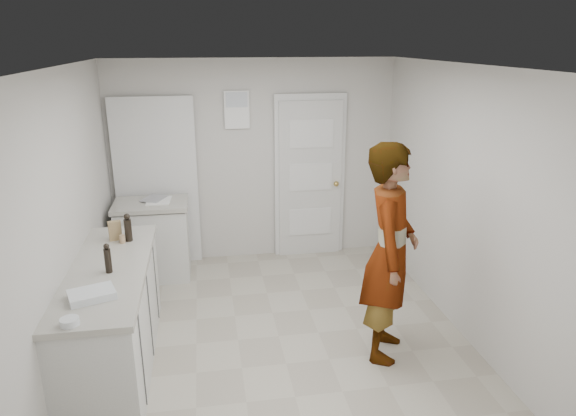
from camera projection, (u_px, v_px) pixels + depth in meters
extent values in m
plane|color=gray|center=(279.00, 336.00, 4.91)|extent=(4.00, 4.00, 0.00)
plane|color=beige|center=(254.00, 162.00, 6.39)|extent=(3.50, 0.00, 3.50)
plane|color=beige|center=(335.00, 336.00, 2.64)|extent=(3.50, 0.00, 3.50)
plane|color=beige|center=(69.00, 224.00, 4.24)|extent=(0.00, 4.00, 4.00)
plane|color=beige|center=(463.00, 203.00, 4.79)|extent=(0.00, 4.00, 4.00)
plane|color=silver|center=(277.00, 66.00, 4.13)|extent=(4.00, 4.00, 0.00)
cube|color=silver|center=(310.00, 180.00, 6.51)|extent=(0.80, 0.05, 2.00)
cube|color=silver|center=(310.00, 177.00, 6.53)|extent=(0.90, 0.04, 2.10)
sphere|color=#B59145|center=(336.00, 184.00, 6.53)|extent=(0.07, 0.07, 0.07)
cube|color=white|center=(237.00, 110.00, 6.13)|extent=(0.30, 0.02, 0.45)
cube|color=black|center=(157.00, 184.00, 6.25)|extent=(0.90, 0.05, 2.04)
cube|color=silver|center=(157.00, 184.00, 6.21)|extent=(0.98, 0.02, 2.10)
cube|color=silver|center=(113.00, 320.00, 4.36)|extent=(0.60, 1.90, 0.86)
cube|color=black|center=(118.00, 360.00, 4.48)|extent=(0.56, 1.86, 0.08)
cube|color=beige|center=(107.00, 270.00, 4.21)|extent=(0.64, 1.96, 0.05)
cube|color=silver|center=(154.00, 242.00, 6.03)|extent=(0.80, 0.55, 0.86)
cube|color=black|center=(157.00, 273.00, 6.15)|extent=(0.75, 0.54, 0.08)
cube|color=beige|center=(151.00, 204.00, 5.88)|extent=(0.84, 0.61, 0.05)
imported|color=silver|center=(390.00, 253.00, 4.39)|extent=(0.71, 0.83, 1.93)
cube|color=olive|center=(115.00, 231.00, 4.75)|extent=(0.12, 0.08, 0.18)
cylinder|color=tan|center=(122.00, 239.00, 4.69)|extent=(0.05, 0.05, 0.08)
cylinder|color=black|center=(128.00, 230.00, 4.73)|extent=(0.07, 0.07, 0.21)
sphere|color=black|center=(127.00, 217.00, 4.68)|extent=(0.06, 0.06, 0.06)
cylinder|color=black|center=(108.00, 261.00, 4.09)|extent=(0.05, 0.05, 0.20)
sphere|color=black|center=(106.00, 246.00, 4.05)|extent=(0.05, 0.05, 0.05)
cube|color=silver|center=(92.00, 295.00, 3.70)|extent=(0.37, 0.32, 0.06)
cube|color=white|center=(92.00, 295.00, 3.70)|extent=(0.32, 0.27, 0.04)
cylinder|color=silver|center=(70.00, 322.00, 3.35)|extent=(0.12, 0.12, 0.05)
sphere|color=white|center=(66.00, 323.00, 3.34)|extent=(0.04, 0.04, 0.04)
sphere|color=white|center=(73.00, 321.00, 3.36)|extent=(0.04, 0.04, 0.04)
cube|color=white|center=(159.00, 200.00, 5.93)|extent=(0.28, 0.35, 0.01)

